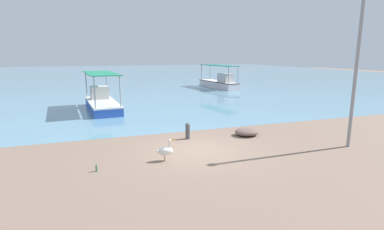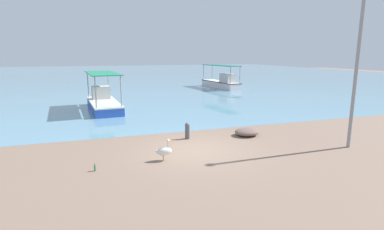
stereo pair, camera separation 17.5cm
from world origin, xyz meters
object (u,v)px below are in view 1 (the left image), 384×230
object	(u,v)px
net_pile	(247,132)
lamp_post	(357,62)
pelican	(166,151)
fishing_boat_center	(219,82)
fishing_boat_outer	(102,101)
glass_bottle	(97,168)
mooring_bollard	(188,130)

from	to	relation	value
net_pile	lamp_post	bearing A→B (deg)	-43.00
pelican	net_pile	xyz separation A→B (m)	(4.51, 2.09, -0.20)
fishing_boat_center	fishing_boat_outer	world-z (taller)	fishing_boat_center
fishing_boat_center	glass_bottle	bearing A→B (deg)	-123.32
fishing_boat_center	glass_bottle	world-z (taller)	fishing_boat_center
lamp_post	fishing_boat_center	bearing A→B (deg)	79.62
net_pile	pelican	bearing A→B (deg)	-155.17
net_pile	fishing_boat_outer	bearing A→B (deg)	123.44
lamp_post	pelican	bearing A→B (deg)	173.67
fishing_boat_outer	glass_bottle	bearing A→B (deg)	-93.66
mooring_bollard	net_pile	distance (m)	2.88
fishing_boat_center	mooring_bollard	xyz separation A→B (m)	(-10.05, -18.78, -0.25)
fishing_boat_outer	net_pile	size ratio (longest dim) A/B	5.22
mooring_bollard	net_pile	bearing A→B (deg)	-7.46
glass_bottle	net_pile	bearing A→B (deg)	18.59
mooring_bollard	glass_bottle	xyz separation A→B (m)	(-4.08, -2.70, -0.30)
fishing_boat_outer	glass_bottle	xyz separation A→B (m)	(-0.75, -11.68, -0.47)
lamp_post	mooring_bollard	xyz separation A→B (m)	(-6.00, 3.31, -3.08)
fishing_boat_outer	mooring_bollard	bearing A→B (deg)	-69.67
fishing_boat_outer	net_pile	world-z (taller)	fishing_boat_outer
pelican	fishing_boat_outer	bearing A→B (deg)	98.28
pelican	glass_bottle	size ratio (longest dim) A/B	2.98
fishing_boat_outer	lamp_post	xyz separation A→B (m)	(9.33, -12.29, 2.91)
fishing_boat_center	net_pile	bearing A→B (deg)	-110.59
fishing_boat_outer	lamp_post	size ratio (longest dim) A/B	0.97
fishing_boat_outer	glass_bottle	world-z (taller)	fishing_boat_outer
fishing_boat_center	glass_bottle	distance (m)	25.72
fishing_boat_center	glass_bottle	size ratio (longest dim) A/B	24.43
lamp_post	net_pile	distance (m)	5.43
fishing_boat_outer	glass_bottle	size ratio (longest dim) A/B	22.52
fishing_boat_center	net_pile	xyz separation A→B (m)	(-7.20, -19.16, -0.48)
pelican	mooring_bollard	distance (m)	2.97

